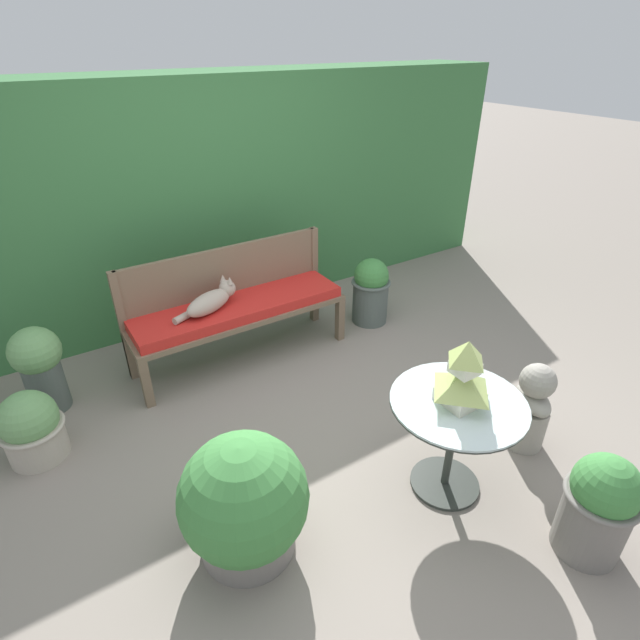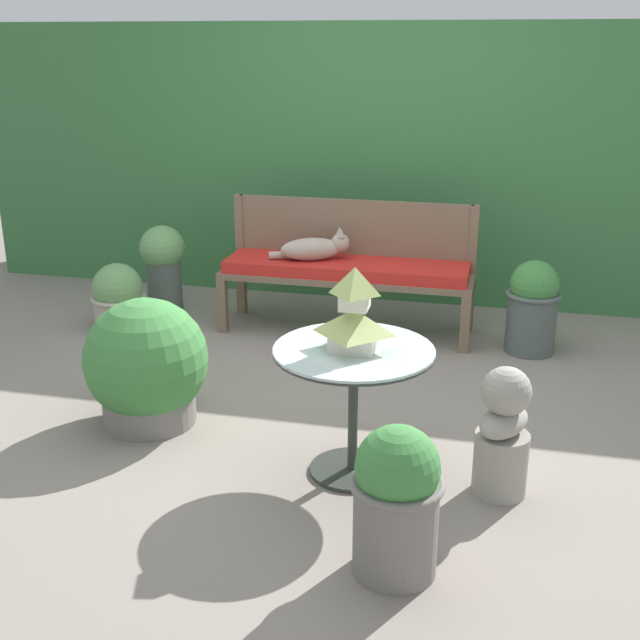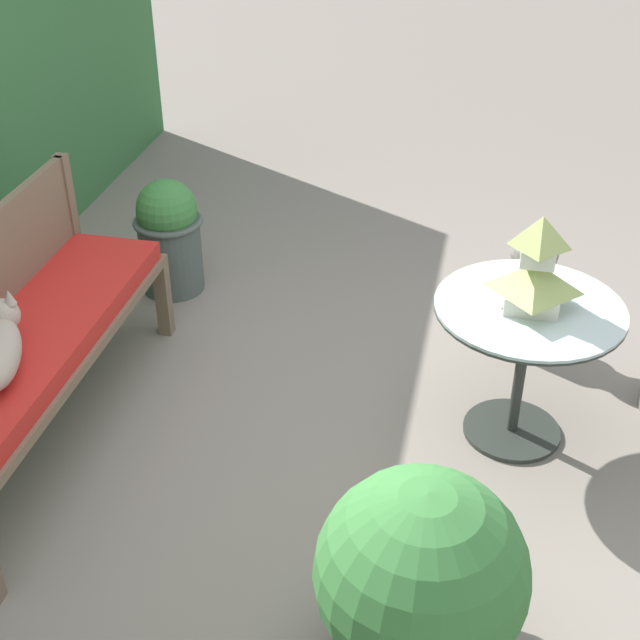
{
  "view_description": "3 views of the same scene",
  "coord_description": "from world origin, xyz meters",
  "px_view_note": "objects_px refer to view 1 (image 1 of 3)",
  "views": [
    {
      "loc": [
        -1.4,
        -1.99,
        2.26
      ],
      "look_at": [
        0.26,
        0.57,
        0.5
      ],
      "focal_mm": 28.0,
      "sensor_mm": 36.0,
      "label": 1
    },
    {
      "loc": [
        0.92,
        -3.88,
        1.88
      ],
      "look_at": [
        -0.08,
        0.31,
        0.37
      ],
      "focal_mm": 45.0,
      "sensor_mm": 36.0,
      "label": 2
    },
    {
      "loc": [
        -2.6,
        -0.51,
        2.36
      ],
      "look_at": [
        0.3,
        0.12,
        0.44
      ],
      "focal_mm": 50.0,
      "sensor_mm": 36.0,
      "label": 3
    }
  ],
  "objects_px": {
    "cat": "(211,300)",
    "pagoda_birdhouse": "(463,377)",
    "patio_table": "(455,420)",
    "garden_bench": "(239,311)",
    "potted_plant_bench_left": "(244,503)",
    "potted_plant_table_near": "(371,290)",
    "potted_plant_patio_mid": "(599,506)",
    "potted_plant_hedge_corner": "(39,365)",
    "potted_plant_table_far": "(32,428)",
    "garden_bust": "(531,407)"
  },
  "relations": [
    {
      "from": "potted_plant_table_near",
      "to": "potted_plant_patio_mid",
      "type": "bearing_deg",
      "value": -101.88
    },
    {
      "from": "potted_plant_hedge_corner",
      "to": "pagoda_birdhouse",
      "type": "bearing_deg",
      "value": -47.93
    },
    {
      "from": "garden_bench",
      "to": "potted_plant_table_near",
      "type": "height_order",
      "value": "potted_plant_table_near"
    },
    {
      "from": "pagoda_birdhouse",
      "to": "potted_plant_hedge_corner",
      "type": "distance_m",
      "value": 2.7
    },
    {
      "from": "patio_table",
      "to": "potted_plant_table_near",
      "type": "xyz_separation_m",
      "value": [
        0.8,
        1.74,
        -0.18
      ]
    },
    {
      "from": "potted_plant_table_near",
      "to": "potted_plant_bench_left",
      "type": "height_order",
      "value": "potted_plant_bench_left"
    },
    {
      "from": "garden_bust",
      "to": "potted_plant_hedge_corner",
      "type": "bearing_deg",
      "value": 76.42
    },
    {
      "from": "garden_bench",
      "to": "cat",
      "type": "distance_m",
      "value": 0.26
    },
    {
      "from": "garden_bench",
      "to": "potted_plant_table_far",
      "type": "relative_size",
      "value": 3.64
    },
    {
      "from": "cat",
      "to": "pagoda_birdhouse",
      "type": "bearing_deg",
      "value": -94.08
    },
    {
      "from": "potted_plant_bench_left",
      "to": "garden_bust",
      "type": "bearing_deg",
      "value": -9.03
    },
    {
      "from": "potted_plant_hedge_corner",
      "to": "potted_plant_patio_mid",
      "type": "relative_size",
      "value": 1.06
    },
    {
      "from": "patio_table",
      "to": "potted_plant_patio_mid",
      "type": "height_order",
      "value": "patio_table"
    },
    {
      "from": "potted_plant_patio_mid",
      "to": "patio_table",
      "type": "bearing_deg",
      "value": 113.57
    },
    {
      "from": "garden_bench",
      "to": "pagoda_birdhouse",
      "type": "bearing_deg",
      "value": -77.42
    },
    {
      "from": "garden_bust",
      "to": "potted_plant_bench_left",
      "type": "distance_m",
      "value": 1.8
    },
    {
      "from": "garden_bench",
      "to": "garden_bust",
      "type": "relative_size",
      "value": 2.83
    },
    {
      "from": "potted_plant_bench_left",
      "to": "potted_plant_patio_mid",
      "type": "bearing_deg",
      "value": -33.4
    },
    {
      "from": "pagoda_birdhouse",
      "to": "cat",
      "type": "bearing_deg",
      "value": 108.74
    },
    {
      "from": "cat",
      "to": "pagoda_birdhouse",
      "type": "xyz_separation_m",
      "value": [
        0.62,
        -1.83,
        0.19
      ]
    },
    {
      "from": "garden_bench",
      "to": "potted_plant_patio_mid",
      "type": "distance_m",
      "value": 2.6
    },
    {
      "from": "patio_table",
      "to": "pagoda_birdhouse",
      "type": "height_order",
      "value": "pagoda_birdhouse"
    },
    {
      "from": "potted_plant_patio_mid",
      "to": "pagoda_birdhouse",
      "type": "bearing_deg",
      "value": 113.57
    },
    {
      "from": "pagoda_birdhouse",
      "to": "garden_bust",
      "type": "height_order",
      "value": "pagoda_birdhouse"
    },
    {
      "from": "patio_table",
      "to": "potted_plant_hedge_corner",
      "type": "xyz_separation_m",
      "value": [
        -1.79,
        1.98,
        -0.12
      ]
    },
    {
      "from": "garden_bust",
      "to": "potted_plant_table_near",
      "type": "relative_size",
      "value": 0.99
    },
    {
      "from": "potted_plant_patio_mid",
      "to": "potted_plant_table_far",
      "type": "height_order",
      "value": "potted_plant_patio_mid"
    },
    {
      "from": "pagoda_birdhouse",
      "to": "potted_plant_table_far",
      "type": "distance_m",
      "value": 2.51
    },
    {
      "from": "pagoda_birdhouse",
      "to": "potted_plant_bench_left",
      "type": "bearing_deg",
      "value": 167.0
    },
    {
      "from": "cat",
      "to": "pagoda_birdhouse",
      "type": "distance_m",
      "value": 1.94
    },
    {
      "from": "pagoda_birdhouse",
      "to": "potted_plant_table_near",
      "type": "bearing_deg",
      "value": 65.25
    },
    {
      "from": "patio_table",
      "to": "garden_bust",
      "type": "distance_m",
      "value": 0.69
    },
    {
      "from": "potted_plant_hedge_corner",
      "to": "potted_plant_table_far",
      "type": "height_order",
      "value": "potted_plant_hedge_corner"
    },
    {
      "from": "potted_plant_patio_mid",
      "to": "potted_plant_table_far",
      "type": "bearing_deg",
      "value": 135.27
    },
    {
      "from": "garden_bust",
      "to": "garden_bench",
      "type": "bearing_deg",
      "value": 55.7
    },
    {
      "from": "garden_bench",
      "to": "potted_plant_patio_mid",
      "type": "xyz_separation_m",
      "value": [
        0.7,
        -2.5,
        -0.11
      ]
    },
    {
      "from": "potted_plant_hedge_corner",
      "to": "potted_plant_bench_left",
      "type": "relative_size",
      "value": 0.94
    },
    {
      "from": "patio_table",
      "to": "potted_plant_table_far",
      "type": "height_order",
      "value": "patio_table"
    },
    {
      "from": "garden_bust",
      "to": "potted_plant_table_near",
      "type": "height_order",
      "value": "potted_plant_table_near"
    },
    {
      "from": "potted_plant_patio_mid",
      "to": "potted_plant_bench_left",
      "type": "relative_size",
      "value": 0.89
    },
    {
      "from": "patio_table",
      "to": "pagoda_birdhouse",
      "type": "distance_m",
      "value": 0.28
    },
    {
      "from": "garden_bench",
      "to": "pagoda_birdhouse",
      "type": "relative_size",
      "value": 4.54
    },
    {
      "from": "potted_plant_patio_mid",
      "to": "potted_plant_table_near",
      "type": "height_order",
      "value": "potted_plant_table_near"
    },
    {
      "from": "potted_plant_table_far",
      "to": "garden_bench",
      "type": "bearing_deg",
      "value": 11.46
    },
    {
      "from": "pagoda_birdhouse",
      "to": "potted_plant_table_near",
      "type": "relative_size",
      "value": 0.62
    },
    {
      "from": "potted_plant_patio_mid",
      "to": "potted_plant_hedge_corner",
      "type": "bearing_deg",
      "value": 128.1
    },
    {
      "from": "garden_bench",
      "to": "potted_plant_bench_left",
      "type": "relative_size",
      "value": 2.52
    },
    {
      "from": "garden_bust",
      "to": "potted_plant_patio_mid",
      "type": "bearing_deg",
      "value": 176.44
    },
    {
      "from": "pagoda_birdhouse",
      "to": "potted_plant_table_far",
      "type": "relative_size",
      "value": 0.8
    },
    {
      "from": "patio_table",
      "to": "pagoda_birdhouse",
      "type": "xyz_separation_m",
      "value": [
        -0.0,
        0.0,
        0.28
      ]
    }
  ]
}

